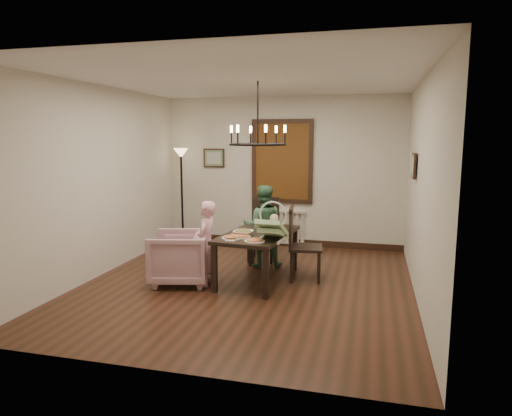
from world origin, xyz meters
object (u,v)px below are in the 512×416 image
at_px(chair_far, 263,229).
at_px(armchair, 180,257).
at_px(floor_lamp, 182,197).
at_px(drinking_glass, 259,226).
at_px(elderly_woman, 206,251).
at_px(chair_right, 306,243).
at_px(seated_man, 263,233).
at_px(baby_bouncer, 272,227).
at_px(dining_table, 258,239).

bearing_deg(chair_far, armchair, -121.39).
bearing_deg(floor_lamp, armchair, -67.49).
bearing_deg(floor_lamp, drinking_glass, -41.93).
distance_m(armchair, elderly_woman, 0.41).
relative_size(chair_right, seated_man, 0.99).
xyz_separation_m(chair_right, seated_man, (-0.76, 0.51, 0.01)).
xyz_separation_m(armchair, baby_bouncer, (1.33, -0.02, 0.51)).
distance_m(chair_far, floor_lamp, 2.04).
height_order(armchair, floor_lamp, floor_lamp).
bearing_deg(drinking_glass, dining_table, -81.74).
relative_size(dining_table, floor_lamp, 0.87).
bearing_deg(chair_far, elderly_woman, -108.59).
height_order(dining_table, armchair, armchair).
bearing_deg(chair_far, chair_right, -45.91).
xyz_separation_m(dining_table, floor_lamp, (-2.00, 1.92, 0.28)).
relative_size(chair_far, armchair, 1.31).
xyz_separation_m(chair_right, floor_lamp, (-2.66, 1.71, 0.36)).
relative_size(dining_table, chair_far, 1.48).
xyz_separation_m(chair_far, elderly_woman, (-0.46, -1.43, -0.04)).
relative_size(armchair, floor_lamp, 0.45).
height_order(chair_right, elderly_woman, chair_right).
bearing_deg(elderly_woman, chair_right, 112.10).
xyz_separation_m(chair_right, armchair, (-1.70, -0.59, -0.17)).
height_order(armchair, drinking_glass, drinking_glass).
height_order(chair_far, chair_right, chair_right).
bearing_deg(drinking_glass, chair_far, 99.99).
height_order(baby_bouncer, floor_lamp, floor_lamp).
distance_m(chair_far, armchair, 1.69).
xyz_separation_m(baby_bouncer, floor_lamp, (-2.29, 2.32, 0.02)).
relative_size(seated_man, baby_bouncer, 2.00).
distance_m(seated_man, floor_lamp, 2.27).
xyz_separation_m(dining_table, drinking_glass, (-0.02, 0.15, 0.15)).
bearing_deg(chair_right, seated_man, 48.85).
relative_size(chair_far, floor_lamp, 0.59).
bearing_deg(chair_right, drinking_glass, 88.08).
xyz_separation_m(armchair, elderly_woman, (0.39, 0.01, 0.12)).
relative_size(chair_far, elderly_woman, 1.09).
xyz_separation_m(seated_man, floor_lamp, (-1.89, 1.20, 0.36)).
bearing_deg(seated_man, floor_lamp, -45.07).
bearing_deg(elderly_woman, floor_lamp, -151.47).
xyz_separation_m(armchair, floor_lamp, (-0.95, 2.30, 0.53)).
relative_size(chair_far, baby_bouncer, 1.97).
height_order(chair_right, drinking_glass, chair_right).
relative_size(chair_far, drinking_glass, 8.31).
relative_size(dining_table, armchair, 1.93).
distance_m(chair_far, elderly_woman, 1.51).
xyz_separation_m(armchair, drinking_glass, (1.02, 0.53, 0.39)).
height_order(seated_man, baby_bouncer, seated_man).
height_order(chair_right, seated_man, seated_man).
bearing_deg(baby_bouncer, chair_far, 111.98).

